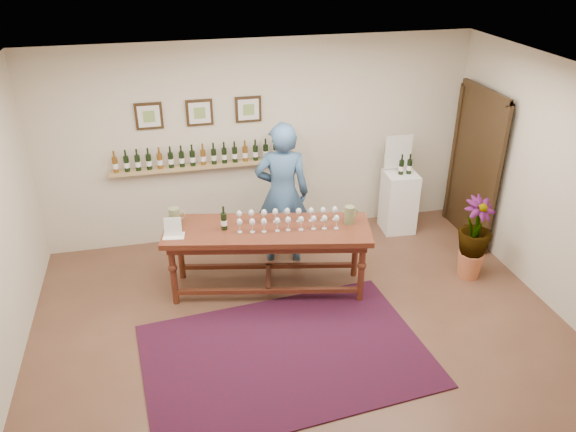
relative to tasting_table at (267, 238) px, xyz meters
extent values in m
plane|color=#543325|center=(0.21, -0.99, -0.74)|extent=(6.00, 6.00, 0.00)
plane|color=beige|center=(0.21, 1.51, 0.66)|extent=(6.00, 0.00, 6.00)
plane|color=beige|center=(0.21, -3.49, 0.66)|extent=(6.00, 0.00, 6.00)
plane|color=beige|center=(3.21, -0.99, 0.66)|extent=(0.00, 5.00, 5.00)
plane|color=white|center=(0.21, -0.99, 2.06)|extent=(6.00, 6.00, 0.00)
cube|color=tan|center=(-0.59, 1.42, 0.41)|extent=(2.50, 0.16, 0.04)
cube|color=black|center=(3.15, 0.71, 0.31)|extent=(0.10, 1.00, 2.10)
cube|color=black|center=(3.10, 0.71, 0.31)|extent=(0.04, 1.12, 2.22)
cube|color=black|center=(-1.24, 1.49, 1.14)|extent=(0.35, 0.03, 0.35)
cube|color=silver|center=(-1.24, 1.47, 1.14)|extent=(0.28, 0.01, 0.28)
cube|color=#72954A|center=(-1.24, 1.46, 1.14)|extent=(0.15, 0.00, 0.15)
cube|color=black|center=(-0.59, 1.49, 1.14)|extent=(0.35, 0.03, 0.35)
cube|color=silver|center=(-0.59, 1.47, 1.14)|extent=(0.28, 0.01, 0.28)
cube|color=#72954A|center=(-0.59, 1.46, 1.14)|extent=(0.15, 0.00, 0.15)
cube|color=black|center=(0.06, 1.49, 1.14)|extent=(0.35, 0.03, 0.35)
cube|color=silver|center=(0.06, 1.47, 1.14)|extent=(0.28, 0.01, 0.28)
cube|color=#72954A|center=(0.06, 1.46, 1.14)|extent=(0.15, 0.00, 0.15)
cube|color=#4C0D16|center=(-0.07, -1.26, -0.73)|extent=(3.12, 2.22, 0.02)
cube|color=#451E11|center=(0.00, 0.00, 0.10)|extent=(2.56, 1.27, 0.07)
cube|color=#451E11|center=(0.00, 0.00, 0.02)|extent=(2.40, 1.11, 0.11)
cylinder|color=#451E11|center=(-1.15, -0.04, -0.34)|extent=(0.09, 0.09, 0.80)
cylinder|color=#451E11|center=(1.03, -0.50, -0.34)|extent=(0.09, 0.09, 0.80)
cylinder|color=#451E11|center=(-1.03, 0.50, -0.34)|extent=(0.09, 0.09, 0.80)
cylinder|color=#451E11|center=(1.15, 0.04, -0.34)|extent=(0.09, 0.09, 0.80)
cube|color=#451E11|center=(-0.06, -0.27, -0.58)|extent=(2.19, 0.52, 0.06)
cube|color=#451E11|center=(0.06, 0.27, -0.58)|extent=(2.19, 0.52, 0.06)
cube|color=#451E11|center=(0.00, 0.00, -0.58)|extent=(0.17, 0.56, 0.06)
cube|color=silver|center=(-1.09, 0.08, 0.24)|extent=(0.27, 0.21, 0.22)
cube|color=white|center=(2.18, 1.09, -0.29)|extent=(0.48, 0.48, 0.90)
cube|color=silver|center=(2.17, 1.24, 0.44)|extent=(0.40, 0.05, 0.55)
cone|color=#B7633D|center=(2.59, -0.32, -0.56)|extent=(0.33, 0.33, 0.35)
imported|color=#143317|center=(2.59, -0.32, -0.09)|extent=(0.60, 0.60, 0.60)
imported|color=#325276|center=(0.34, 0.68, 0.23)|extent=(0.78, 0.59, 1.94)
camera|label=1|loc=(-1.11, -5.75, 3.34)|focal=35.00mm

